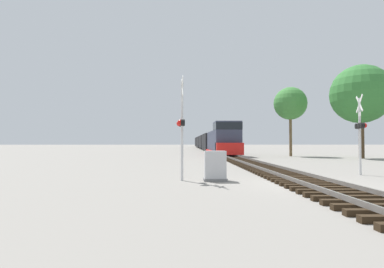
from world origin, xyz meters
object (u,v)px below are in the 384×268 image
Objects in this scene: relay_cabinet at (215,166)px; crossing_signal_far at (360,128)px; tree_far_right at (361,94)px; freight_train at (206,142)px; tree_mid_background at (290,104)px; crossing_signal_near at (182,124)px.

crossing_signal_far is at bearing 15.53° from relay_cabinet.
crossing_signal_far is 0.42× the size of tree_far_right.
crossing_signal_far is (4.27, -56.79, 0.67)m from freight_train.
tree_mid_background is (11.68, 23.25, 5.85)m from relay_cabinet.
freight_train is at bearing 102.60° from tree_mid_background.
relay_cabinet is (-3.69, -59.00, -1.14)m from freight_train.
freight_train is 36.93m from tree_mid_background.
tree_far_right is (13.72, -41.02, 5.05)m from freight_train.
relay_cabinet is at bearing 117.18° from crossing_signal_far.
tree_mid_background is at bearing 145.29° from crossing_signal_near.
relay_cabinet is 0.13× the size of tree_far_right.
tree_far_right reaches higher than crossing_signal_far.
tree_far_right is 7.79m from tree_mid_background.
crossing_signal_far is at bearing -100.04° from tree_mid_background.
crossing_signal_near reaches higher than freight_train.
tree_far_right is at bearing 45.92° from relay_cabinet.
crossing_signal_far is 0.50× the size of tree_mid_background.
relay_cabinet is 0.16× the size of tree_mid_background.
tree_far_right is at bearing -42.61° from tree_mid_background.
tree_mid_background reaches higher than relay_cabinet.
relay_cabinet is at bearing 80.56° from crossing_signal_near.
crossing_signal_near is 3.50× the size of relay_cabinet.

